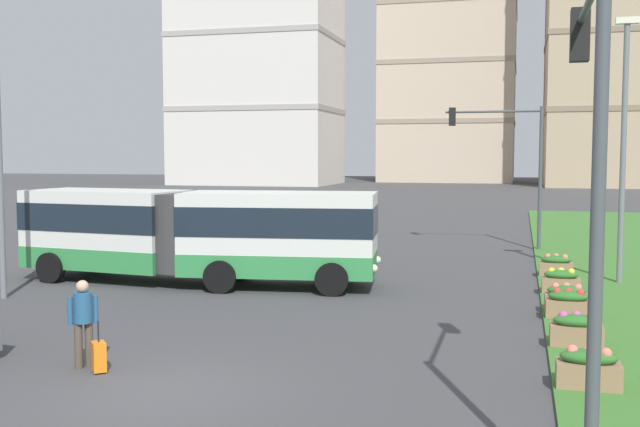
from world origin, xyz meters
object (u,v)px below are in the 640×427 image
(pedestrian_crossing, at_px, (83,317))
(apartment_tower_centre, at_px, (629,5))
(apartment_tower_westcentre, at_px, (451,13))
(flower_planter_5, at_px, (556,265))
(flower_planter_1, at_px, (576,330))
(traffic_light_far_right, at_px, (509,152))
(apartment_tower_west, at_px, (257,5))
(car_black_sedan, at_px, (250,229))
(flower_planter_4, at_px, (561,281))
(articulated_bus, at_px, (196,233))
(rolling_suitcase, at_px, (99,356))
(flower_planter_3, at_px, (566,298))
(streetlight_median, at_px, (624,139))
(traffic_light_near_right, at_px, (590,140))
(flower_planter_0, at_px, (589,368))
(flower_planter_2, at_px, (568,304))

(pedestrian_crossing, relative_size, apartment_tower_centre, 0.04)
(apartment_tower_westcentre, bearing_deg, flower_planter_5, -82.55)
(flower_planter_1, xyz_separation_m, traffic_light_far_right, (-1.74, 17.02, 3.88))
(pedestrian_crossing, relative_size, apartment_tower_west, 0.03)
(car_black_sedan, height_order, flower_planter_4, car_black_sedan)
(articulated_bus, bearing_deg, pedestrian_crossing, -78.70)
(pedestrian_crossing, relative_size, rolling_suitcase, 1.79)
(pedestrian_crossing, distance_m, traffic_light_far_right, 22.63)
(flower_planter_3, relative_size, flower_planter_5, 1.00)
(traffic_light_far_right, height_order, apartment_tower_centre, apartment_tower_centre)
(traffic_light_far_right, relative_size, apartment_tower_centre, 0.13)
(flower_planter_3, relative_size, streetlight_median, 0.13)
(flower_planter_3, relative_size, apartment_tower_west, 0.02)
(traffic_light_near_right, height_order, apartment_tower_west, apartment_tower_west)
(articulated_bus, distance_m, apartment_tower_westcentre, 101.19)
(pedestrian_crossing, height_order, flower_planter_4, pedestrian_crossing)
(car_black_sedan, bearing_deg, flower_planter_5, -23.96)
(articulated_bus, relative_size, rolling_suitcase, 12.40)
(flower_planter_4, distance_m, apartment_tower_west, 89.09)
(flower_planter_0, xyz_separation_m, apartment_tower_west, (-37.22, 86.53, 24.53))
(pedestrian_crossing, height_order, flower_planter_0, pedestrian_crossing)
(articulated_bus, height_order, flower_planter_3, articulated_bus)
(car_black_sedan, bearing_deg, flower_planter_3, -41.91)
(articulated_bus, xyz_separation_m, apartment_tower_westcentre, (-0.94, 98.15, 24.58))
(flower_planter_3, xyz_separation_m, traffic_light_far_right, (-1.74, 13.33, 3.88))
(rolling_suitcase, relative_size, flower_planter_3, 0.88)
(flower_planter_0, bearing_deg, flower_planter_2, 90.00)
(flower_planter_4, xyz_separation_m, traffic_light_far_right, (-1.74, 10.60, 3.88))
(articulated_bus, relative_size, flower_planter_5, 10.93)
(flower_planter_2, bearing_deg, apartment_tower_west, 114.77)
(traffic_light_far_right, xyz_separation_m, streetlight_median, (3.64, -8.30, 0.37))
(traffic_light_near_right, relative_size, streetlight_median, 0.76)
(car_black_sedan, distance_m, traffic_light_far_right, 12.14)
(pedestrian_crossing, bearing_deg, traffic_light_far_right, 69.86)
(articulated_bus, distance_m, apartment_tower_west, 85.52)
(car_black_sedan, distance_m, pedestrian_crossing, 19.96)
(flower_planter_1, xyz_separation_m, flower_planter_2, (0.00, 2.89, 0.00))
(pedestrian_crossing, bearing_deg, car_black_sedan, 101.00)
(apartment_tower_westcentre, bearing_deg, pedestrian_crossing, -88.49)
(flower_planter_1, bearing_deg, articulated_bus, 154.35)
(traffic_light_near_right, relative_size, apartment_tower_westcentre, 0.12)
(car_black_sedan, distance_m, flower_planter_3, 17.82)
(car_black_sedan, bearing_deg, streetlight_median, -24.39)
(rolling_suitcase, bearing_deg, flower_planter_0, 7.70)
(car_black_sedan, distance_m, apartment_tower_centre, 81.44)
(apartment_tower_westcentre, bearing_deg, flower_planter_3, -82.99)
(flower_planter_0, bearing_deg, rolling_suitcase, -172.30)
(rolling_suitcase, height_order, apartment_tower_west, apartment_tower_west)
(flower_planter_5, relative_size, traffic_light_near_right, 0.17)
(flower_planter_5, xyz_separation_m, apartment_tower_westcentre, (-12.28, 93.89, 25.81))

